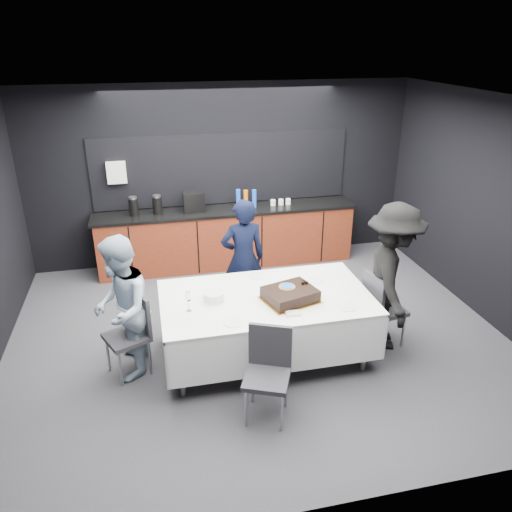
% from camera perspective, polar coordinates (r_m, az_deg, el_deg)
% --- Properties ---
extents(ground, '(6.00, 6.00, 0.00)m').
position_cam_1_polar(ground, '(6.27, 0.20, -9.15)').
color(ground, '#3D3D41').
rests_on(ground, ground).
extents(room_shell, '(6.04, 5.04, 2.82)m').
position_cam_1_polar(room_shell, '(5.48, 0.23, 7.32)').
color(room_shell, white).
rests_on(room_shell, ground).
extents(kitchenette, '(4.10, 0.64, 2.05)m').
position_cam_1_polar(kitchenette, '(7.96, -3.47, 2.73)').
color(kitchenette, '#5D1F0E').
rests_on(kitchenette, ground).
extents(party_table, '(2.32, 1.32, 0.78)m').
position_cam_1_polar(party_table, '(5.60, 1.13, -5.87)').
color(party_table, '#99999E').
rests_on(party_table, ground).
extents(cake_assembly, '(0.67, 0.60, 0.18)m').
position_cam_1_polar(cake_assembly, '(5.43, 3.92, -4.43)').
color(cake_assembly, gold).
rests_on(cake_assembly, party_table).
extents(plate_stack, '(0.23, 0.23, 0.10)m').
position_cam_1_polar(plate_stack, '(5.45, -4.88, -4.62)').
color(plate_stack, white).
rests_on(plate_stack, party_table).
extents(loose_plate_near, '(0.21, 0.21, 0.01)m').
position_cam_1_polar(loose_plate_near, '(5.06, -2.57, -7.58)').
color(loose_plate_near, white).
rests_on(loose_plate_near, party_table).
extents(loose_plate_right_a, '(0.20, 0.20, 0.01)m').
position_cam_1_polar(loose_plate_right_a, '(5.91, 6.77, -2.77)').
color(loose_plate_right_a, white).
rests_on(loose_plate_right_a, party_table).
extents(loose_plate_right_b, '(0.22, 0.22, 0.01)m').
position_cam_1_polar(loose_plate_right_b, '(5.42, 10.32, -5.68)').
color(loose_plate_right_b, white).
rests_on(loose_plate_right_b, party_table).
extents(loose_plate_far, '(0.21, 0.21, 0.01)m').
position_cam_1_polar(loose_plate_far, '(5.98, 0.10, -2.29)').
color(loose_plate_far, white).
rests_on(loose_plate_far, party_table).
extents(fork_pile, '(0.16, 0.11, 0.02)m').
position_cam_1_polar(fork_pile, '(5.21, 4.27, -6.56)').
color(fork_pile, white).
rests_on(fork_pile, party_table).
extents(champagne_flute, '(0.06, 0.06, 0.22)m').
position_cam_1_polar(champagne_flute, '(5.23, -7.78, -4.72)').
color(champagne_flute, white).
rests_on(champagne_flute, party_table).
extents(chair_left, '(0.56, 0.56, 0.92)m').
position_cam_1_polar(chair_left, '(5.59, -13.91, -8.03)').
color(chair_left, '#2E2D33').
rests_on(chair_left, ground).
extents(chair_right, '(0.48, 0.48, 0.92)m').
position_cam_1_polar(chair_right, '(6.05, 13.96, -5.40)').
color(chair_right, '#2E2D33').
rests_on(chair_right, ground).
extents(chair_near, '(0.55, 0.55, 0.92)m').
position_cam_1_polar(chair_near, '(4.88, 1.40, -12.47)').
color(chair_near, '#2E2D33').
rests_on(chair_near, ground).
extents(person_center, '(0.60, 0.41, 1.58)m').
position_cam_1_polar(person_center, '(6.41, -1.48, -0.29)').
color(person_center, black).
rests_on(person_center, ground).
extents(person_left, '(0.66, 0.82, 1.60)m').
position_cam_1_polar(person_left, '(5.45, -15.14, -5.85)').
color(person_left, '#9EB4C7').
rests_on(person_left, ground).
extents(person_right, '(0.96, 1.28, 1.76)m').
position_cam_1_polar(person_right, '(5.93, 15.24, -2.37)').
color(person_right, black).
rests_on(person_right, ground).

